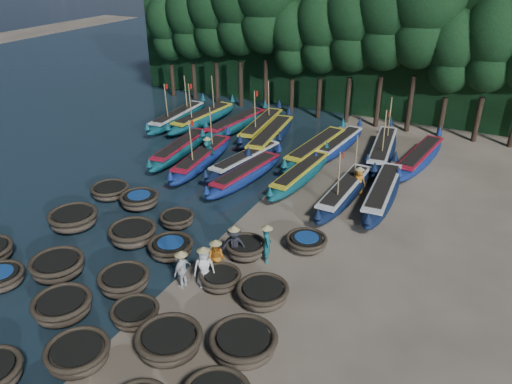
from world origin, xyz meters
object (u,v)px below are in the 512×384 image
at_px(coracle_24, 306,242).
at_px(long_boat_13, 271,137).
at_px(coracle_22, 177,219).
at_px(fisherman_3, 234,244).
at_px(long_boat_9, 178,117).
at_px(coracle_16, 133,234).
at_px(coracle_11, 57,266).
at_px(fisherman_1, 267,242).
at_px(long_boat_17, 420,157).
at_px(coracle_15, 73,219).
at_px(long_boat_2, 181,149).
at_px(long_boat_6, 301,174).
at_px(coracle_12, 124,281).
at_px(fisherman_5, 208,150).
at_px(long_boat_8, 382,193).
at_px(long_boat_15, 339,144).
at_px(long_boat_5, 246,174).
at_px(fisherman_6, 359,180).
at_px(coracle_21, 140,200).
at_px(coracle_5, 0,278).
at_px(coracle_17, 171,248).
at_px(long_boat_7, 345,192).
at_px(coracle_20, 110,191).
at_px(coracle_7, 78,354).
at_px(coracle_19, 263,293).
at_px(long_boat_4, 246,160).
at_px(long_boat_12, 261,127).
at_px(coracle_8, 169,342).
at_px(fisherman_2, 216,258).
at_px(coracle_14, 243,343).
at_px(coracle_23, 246,248).
at_px(fisherman_4, 182,269).
at_px(long_boat_11, 236,124).
at_px(long_boat_16, 382,150).
at_px(long_boat_10, 203,118).
at_px(long_boat_14, 316,149).
at_px(coracle_13, 135,314).
at_px(long_boat_3, 202,158).
at_px(coracle_18, 220,279).

bearing_deg(coracle_24, long_boat_13, 122.47).
bearing_deg(coracle_22, fisherman_3, -18.82).
bearing_deg(long_boat_9, coracle_16, -64.95).
relative_size(coracle_11, fisherman_1, 1.35).
height_order(coracle_22, long_boat_17, long_boat_17).
relative_size(coracle_15, long_boat_17, 0.33).
height_order(long_boat_2, long_boat_6, long_boat_2).
height_order(coracle_12, fisherman_3, fisherman_3).
bearing_deg(fisherman_5, long_boat_8, 17.98).
bearing_deg(long_boat_15, long_boat_5, -109.88).
distance_m(coracle_12, coracle_22, 5.24).
xyz_separation_m(fisherman_3, fisherman_6, (2.93, 8.66, -0.02)).
bearing_deg(coracle_21, fisherman_3, -16.92).
distance_m(coracle_5, coracle_15, 4.82).
bearing_deg(coracle_5, coracle_16, 61.79).
distance_m(coracle_17, long_boat_8, 11.62).
bearing_deg(long_boat_7, coracle_20, -152.90).
xyz_separation_m(coracle_7, long_boat_2, (-7.18, 16.32, 0.09)).
height_order(coracle_19, long_boat_4, long_boat_4).
bearing_deg(long_boat_12, long_boat_8, -38.14).
bearing_deg(long_boat_12, coracle_16, -92.13).
bearing_deg(coracle_7, long_boat_7, 74.59).
height_order(coracle_8, fisherman_2, fisherman_2).
bearing_deg(coracle_14, coracle_16, 153.76).
relative_size(coracle_5, fisherman_5, 1.23).
relative_size(coracle_16, long_boat_13, 0.28).
height_order(coracle_16, coracle_22, coracle_16).
height_order(coracle_23, coracle_24, coracle_23).
xyz_separation_m(coracle_20, long_boat_9, (-3.71, 11.71, 0.16)).
distance_m(coracle_12, long_boat_12, 18.80).
distance_m(long_boat_12, fisherman_4, 18.01).
bearing_deg(long_boat_11, long_boat_16, 5.65).
distance_m(long_boat_10, long_boat_15, 10.84).
height_order(long_boat_5, fisherman_5, fisherman_5).
xyz_separation_m(long_boat_5, long_boat_14, (2.27, 5.30, 0.09)).
bearing_deg(long_boat_11, coracle_11, -76.79).
distance_m(coracle_8, fisherman_4, 3.62).
xyz_separation_m(long_boat_9, fisherman_1, (13.90, -13.34, 0.40)).
xyz_separation_m(fisherman_1, fisherman_5, (-7.90, 7.97, -0.08)).
distance_m(coracle_12, long_boat_8, 14.11).
bearing_deg(long_boat_12, long_boat_17, -9.07).
relative_size(coracle_23, long_boat_4, 0.29).
bearing_deg(coracle_23, fisherman_3, -118.05).
bearing_deg(coracle_8, fisherman_1, 84.95).
height_order(coracle_13, coracle_20, coracle_20).
bearing_deg(fisherman_6, long_boat_3, 4.13).
distance_m(long_boat_6, long_boat_12, 8.27).
relative_size(coracle_13, long_boat_11, 0.22).
height_order(long_boat_15, fisherman_1, fisherman_1).
bearing_deg(long_boat_10, coracle_18, -50.75).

